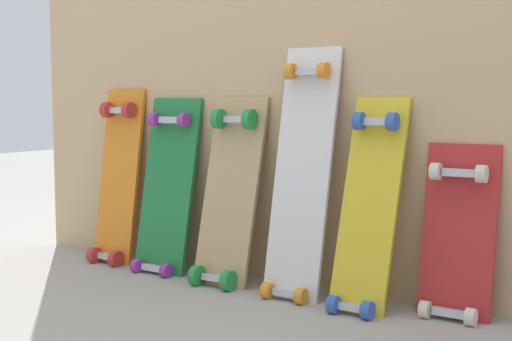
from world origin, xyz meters
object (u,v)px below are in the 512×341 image
object	(u,v)px
skateboard_green	(166,194)
skateboard_white	(301,182)
skateboard_orange	(118,184)
skateboard_red	(457,243)
skateboard_natural	(229,199)
skateboard_yellow	(367,214)

from	to	relation	value
skateboard_green	skateboard_white	distance (m)	0.60
skateboard_orange	skateboard_green	size ratio (longest dim) A/B	1.04
skateboard_red	skateboard_white	bearing A→B (deg)	-175.55
skateboard_orange	skateboard_green	bearing A→B (deg)	-2.62
skateboard_green	skateboard_white	size ratio (longest dim) A/B	0.81
skateboard_orange	skateboard_natural	distance (m)	0.57
skateboard_yellow	skateboard_white	bearing A→B (deg)	175.28
skateboard_green	skateboard_red	size ratio (longest dim) A/B	1.24
skateboard_green	skateboard_red	distance (m)	1.12
skateboard_orange	skateboard_white	xyz separation A→B (m)	(0.87, -0.03, 0.06)
skateboard_natural	skateboard_yellow	xyz separation A→B (m)	(0.55, -0.02, -0.01)
skateboard_green	skateboard_red	xyz separation A→B (m)	(1.12, 0.02, -0.07)
skateboard_natural	skateboard_red	xyz separation A→B (m)	(0.81, 0.04, -0.08)
skateboard_natural	skateboard_yellow	distance (m)	0.55
skateboard_white	skateboard_green	bearing A→B (deg)	178.52
skateboard_natural	skateboard_red	size ratio (longest dim) A/B	1.23
skateboard_green	skateboard_orange	bearing A→B (deg)	177.38
skateboard_white	skateboard_red	world-z (taller)	skateboard_white
skateboard_green	skateboard_natural	distance (m)	0.31
skateboard_orange	skateboard_green	xyz separation A→B (m)	(0.27, -0.01, -0.02)
skateboard_green	skateboard_natural	size ratio (longest dim) A/B	1.01
skateboard_white	skateboard_red	size ratio (longest dim) A/B	1.52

